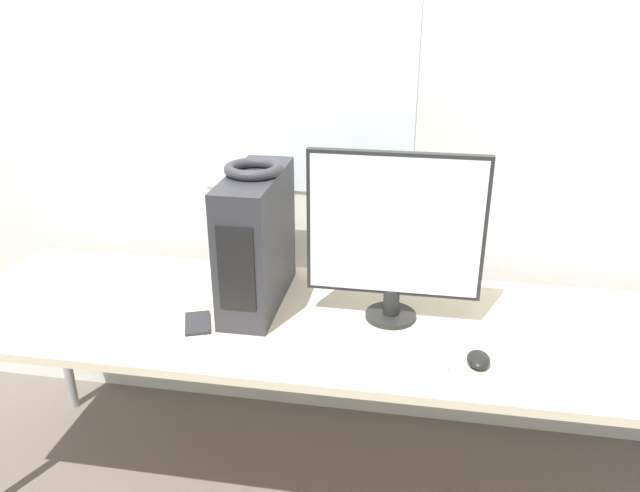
{
  "coord_description": "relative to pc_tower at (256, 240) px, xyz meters",
  "views": [
    {
      "loc": [
        0.26,
        -1.39,
        1.74
      ],
      "look_at": [
        -0.04,
        0.37,
        0.98
      ],
      "focal_mm": 35.0,
      "sensor_mm": 36.0,
      "label": 1
    }
  ],
  "objects": [
    {
      "name": "wall_back",
      "position": [
        0.27,
        0.42,
        0.4
      ],
      "size": [
        8.0,
        0.07,
        2.7
      ],
      "color": "silver",
      "rests_on": "ground_plane"
    },
    {
      "name": "monitor_main",
      "position": [
        0.46,
        -0.04,
        0.08
      ],
      "size": [
        0.55,
        0.17,
        0.56
      ],
      "color": "black",
      "rests_on": "desk"
    },
    {
      "name": "cell_phone",
      "position": [
        -0.15,
        -0.19,
        -0.22
      ],
      "size": [
        0.12,
        0.16,
        0.01
      ],
      "rotation": [
        0.0,
        0.0,
        0.36
      ],
      "color": "#232328",
      "rests_on": "desk"
    },
    {
      "name": "pc_tower",
      "position": [
        0.0,
        0.0,
        0.0
      ],
      "size": [
        0.16,
        0.46,
        0.45
      ],
      "color": "#2D2D33",
      "rests_on": "desk"
    },
    {
      "name": "keyboard",
      "position": [
        0.42,
        -0.25,
        -0.22
      ],
      "size": [
        0.44,
        0.15,
        0.02
      ],
      "color": "silver",
      "rests_on": "desk"
    },
    {
      "name": "headphones",
      "position": [
        0.0,
        0.0,
        0.24
      ],
      "size": [
        0.19,
        0.19,
        0.03
      ],
      "color": "#333338",
      "rests_on": "pc_tower"
    },
    {
      "name": "mouse",
      "position": [
        0.72,
        -0.27,
        -0.21
      ],
      "size": [
        0.07,
        0.09,
        0.03
      ],
      "color": "black",
      "rests_on": "desk"
    },
    {
      "name": "desk",
      "position": [
        0.27,
        -0.08,
        -0.27
      ],
      "size": [
        2.56,
        0.75,
        0.72
      ],
      "color": "beige",
      "rests_on": "ground_plane"
    }
  ]
}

